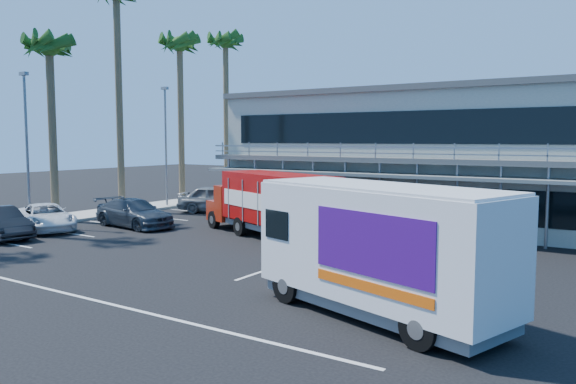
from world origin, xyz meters
The scene contains 14 objects.
ground centered at (0.00, 0.00, 0.00)m, with size 120.00×120.00×0.00m, color black.
building centered at (3.00, 14.94, 3.66)m, with size 22.40×12.00×7.30m.
curb_strip centered at (-15.00, 6.00, 0.08)m, with size 3.00×32.00×0.16m, color #A5A399.
palm_c centered at (-14.90, 3.00, 9.21)m, with size 2.80×2.80×10.75m.
palm_d centered at (-15.20, 8.00, 12.80)m, with size 2.80×2.80×14.75m.
palm_e centered at (-14.70, 13.00, 10.57)m, with size 2.80×2.80×12.25m.
palm_f centered at (-15.10, 18.50, 11.47)m, with size 2.80×2.80×13.25m.
light_pole_near centered at (-14.20, 1.00, 4.50)m, with size 0.50×0.25×8.09m.
light_pole_far centered at (-14.20, 11.00, 4.50)m, with size 0.50×0.25×8.09m.
red_truck centered at (-1.59, 5.24, 1.67)m, with size 9.15×5.43×3.05m.
white_van centered at (7.50, -2.90, 1.83)m, with size 7.48×4.49×3.46m.
parked_car_c centered at (-12.50, 0.80, 0.67)m, with size 2.23×4.83×1.34m, color silver.
parked_car_d centered at (-9.55, 4.00, 0.73)m, with size 2.06×5.06×1.47m, color #333B44.
parked_car_e centered at (-9.50, 10.80, 0.86)m, with size 2.03×5.05×1.72m, color slate.
Camera 1 is at (13.32, -16.19, 4.65)m, focal length 35.00 mm.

